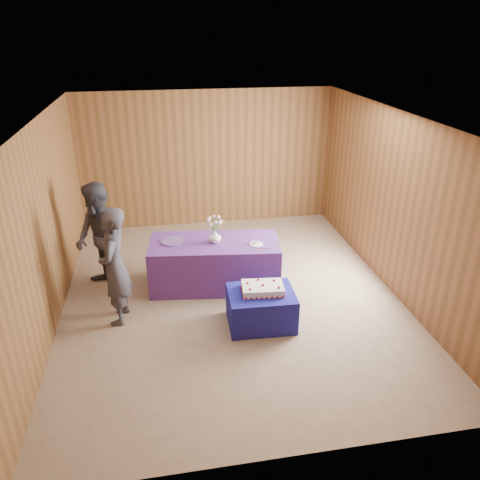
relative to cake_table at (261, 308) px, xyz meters
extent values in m
plane|color=gray|center=(-0.29, 0.78, -0.25)|extent=(6.00, 6.00, 0.00)
cube|color=brown|center=(-0.29, 3.78, 1.10)|extent=(5.00, 0.04, 2.70)
cube|color=brown|center=(-0.29, -2.22, 1.10)|extent=(5.00, 0.04, 2.70)
cube|color=brown|center=(-2.79, 0.78, 1.10)|extent=(0.04, 6.00, 2.70)
cube|color=brown|center=(2.21, 0.78, 1.10)|extent=(0.04, 6.00, 2.70)
cube|color=white|center=(-0.29, 0.78, 2.45)|extent=(5.00, 6.00, 0.04)
cube|color=navy|center=(0.00, 0.00, 0.00)|extent=(0.92, 0.73, 0.50)
cube|color=#602F81|center=(-0.49, 1.19, 0.12)|extent=(2.09, 1.13, 0.75)
cube|color=white|center=(0.02, 0.03, 0.30)|extent=(0.59, 0.42, 0.10)
sphere|color=#9C0C15|center=(-0.27, -0.13, 0.26)|extent=(0.03, 0.03, 0.03)
sphere|color=#9C0C15|center=(0.28, -0.19, 0.26)|extent=(0.03, 0.03, 0.03)
sphere|color=#9C0C15|center=(-0.24, 0.24, 0.26)|extent=(0.03, 0.03, 0.03)
sphere|color=#9C0C15|center=(0.32, 0.19, 0.26)|extent=(0.03, 0.03, 0.03)
sphere|color=#9C0C15|center=(-0.15, -0.05, 0.37)|extent=(0.03, 0.03, 0.03)
cone|color=#155E25|center=(-0.13, -0.05, 0.36)|extent=(0.01, 0.02, 0.02)
sphere|color=#9C0C15|center=(0.18, 0.10, 0.37)|extent=(0.03, 0.03, 0.03)
cone|color=#155E25|center=(0.20, 0.10, 0.36)|extent=(0.01, 0.02, 0.02)
sphere|color=#9C0C15|center=(0.02, 0.03, 0.37)|extent=(0.03, 0.03, 0.03)
cone|color=#155E25|center=(0.05, 0.03, 0.36)|extent=(0.01, 0.02, 0.02)
imported|color=white|center=(-0.48, 1.17, 0.60)|extent=(0.22, 0.22, 0.19)
cylinder|color=#316227|center=(-0.44, 1.17, 0.77)|extent=(0.01, 0.01, 0.17)
sphere|color=#B6A3D3|center=(-0.38, 1.17, 0.86)|extent=(0.06, 0.06, 0.06)
cylinder|color=#316227|center=(-0.45, 1.20, 0.77)|extent=(0.01, 0.01, 0.17)
sphere|color=white|center=(-0.41, 1.24, 0.86)|extent=(0.06, 0.06, 0.06)
cylinder|color=#316227|center=(-0.48, 1.21, 0.77)|extent=(0.01, 0.01, 0.17)
sphere|color=#B6A3D3|center=(-0.48, 1.27, 0.86)|extent=(0.06, 0.06, 0.06)
cylinder|color=#316227|center=(-0.50, 1.20, 0.77)|extent=(0.01, 0.01, 0.17)
sphere|color=white|center=(-0.55, 1.24, 0.86)|extent=(0.06, 0.06, 0.06)
cylinder|color=#316227|center=(-0.52, 1.17, 0.77)|extent=(0.01, 0.01, 0.17)
sphere|color=#B6A3D3|center=(-0.57, 1.17, 0.86)|extent=(0.06, 0.06, 0.06)
cylinder|color=#316227|center=(-0.50, 1.14, 0.77)|extent=(0.01, 0.01, 0.17)
sphere|color=white|center=(-0.55, 1.10, 0.86)|extent=(0.06, 0.06, 0.06)
cylinder|color=#316227|center=(-0.48, 1.13, 0.77)|extent=(0.01, 0.01, 0.17)
sphere|color=#B6A3D3|center=(-0.48, 1.07, 0.86)|extent=(0.06, 0.06, 0.06)
cylinder|color=#316227|center=(-0.45, 1.14, 0.77)|extent=(0.01, 0.01, 0.17)
sphere|color=white|center=(-0.41, 1.10, 0.86)|extent=(0.06, 0.06, 0.06)
cylinder|color=#664891|center=(-1.13, 1.30, 0.51)|extent=(0.40, 0.40, 0.02)
cylinder|color=silver|center=(0.13, 0.99, 0.51)|extent=(0.24, 0.24, 0.01)
cube|color=white|center=(0.13, 0.99, 0.54)|extent=(0.07, 0.06, 0.05)
sphere|color=#9C0C15|center=(0.13, 0.97, 0.58)|extent=(0.02, 0.02, 0.02)
cube|color=#B1B1B6|center=(0.17, 0.82, 0.50)|extent=(0.26, 0.05, 0.00)
imported|color=#33333C|center=(-1.93, 0.45, 0.59)|extent=(0.49, 0.67, 1.68)
imported|color=#34343E|center=(-2.19, 1.33, 0.62)|extent=(1.00, 1.06, 1.74)
camera|label=1|loc=(-1.24, -5.31, 3.57)|focal=35.00mm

